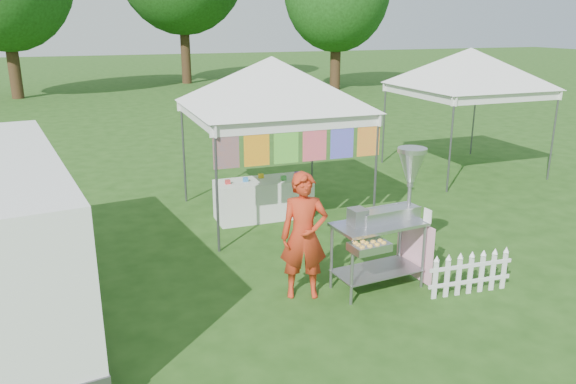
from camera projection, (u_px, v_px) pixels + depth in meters
name	position (u px, v px, depth m)	size (l,w,h in m)	color
ground	(355.00, 292.00, 7.78)	(120.00, 120.00, 0.00)	#214614
canopy_main	(272.00, 57.00, 10.03)	(4.24, 4.24, 3.45)	#59595E
canopy_right	(471.00, 48.00, 13.23)	(4.24, 4.24, 3.45)	#59595E
donut_cart	(393.00, 208.00, 7.66)	(1.40, 1.07, 1.95)	gray
vendor	(304.00, 236.00, 7.44)	(0.63, 0.42, 1.74)	#B72F16
picket_fence	(470.00, 274.00, 7.66)	(1.26, 0.12, 0.56)	white
display_table	(264.00, 199.00, 10.64)	(1.80, 0.70, 0.75)	white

